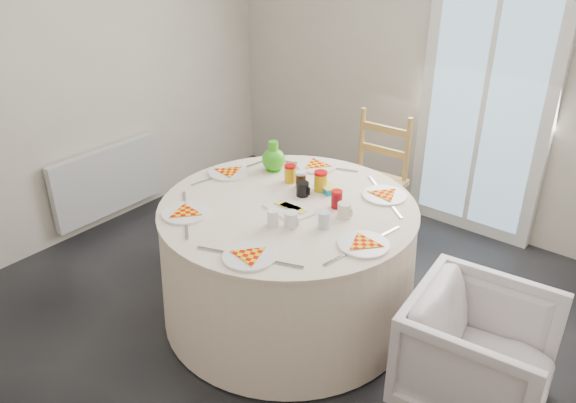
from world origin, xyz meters
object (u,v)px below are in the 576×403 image
Objects in this scene: wooden_chair at (370,186)px; armchair at (480,343)px; table at (288,262)px; green_pitcher at (273,157)px; radiator at (109,180)px.

armchair is (1.30, -1.07, -0.08)m from wooden_chair.
table is 1.57× the size of wooden_chair.
armchair is 1.72m from green_pitcher.
green_pitcher is at bearing 139.45° from table.
wooden_chair is at bearing 45.02° from armchair.
table is 0.71m from green_pitcher.
table is 1.09m from wooden_chair.
radiator is 1.41× the size of armchair.
radiator is 2.10m from wooden_chair.
armchair is at bearing 0.01° from radiator.
radiator is at bearing 84.47° from armchair.
green_pitcher is at bearing 12.16° from radiator.
wooden_chair is (1.80, 1.07, 0.09)m from radiator.
wooden_chair is at bearing 93.83° from table.
wooden_chair is 1.43× the size of armchair.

